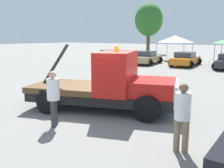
{
  "coord_description": "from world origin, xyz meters",
  "views": [
    {
      "loc": [
        5.58,
        -7.53,
        2.78
      ],
      "look_at": [
        0.5,
        0.0,
        1.05
      ],
      "focal_mm": 40.0,
      "sensor_mm": 36.0,
      "label": 1
    }
  ],
  "objects_px": {
    "parked_car_skyblue": "(112,56)",
    "canopy_tent_white": "(175,39)",
    "parked_car_tan": "(146,58)",
    "parked_car_orange": "(185,59)",
    "tree_left": "(149,20)",
    "tow_truck": "(110,86)",
    "person_at_hood": "(53,95)",
    "person_near_truck": "(182,113)"
  },
  "relations": [
    {
      "from": "tree_left",
      "to": "tow_truck",
      "type": "bearing_deg",
      "value": -66.5
    },
    {
      "from": "parked_car_orange",
      "to": "parked_car_tan",
      "type": "bearing_deg",
      "value": 97.45
    },
    {
      "from": "parked_car_tan",
      "to": "parked_car_orange",
      "type": "height_order",
      "value": "same"
    },
    {
      "from": "parked_car_tan",
      "to": "tree_left",
      "type": "relative_size",
      "value": 0.57
    },
    {
      "from": "parked_car_skyblue",
      "to": "canopy_tent_white",
      "type": "height_order",
      "value": "canopy_tent_white"
    },
    {
      "from": "parked_car_tan",
      "to": "tree_left",
      "type": "xyz_separation_m",
      "value": [
        -7.19,
        15.19,
        4.8
      ]
    },
    {
      "from": "person_at_hood",
      "to": "tow_truck",
      "type": "bearing_deg",
      "value": 46.24
    },
    {
      "from": "parked_car_tan",
      "to": "canopy_tent_white",
      "type": "distance_m",
      "value": 6.05
    },
    {
      "from": "tow_truck",
      "to": "canopy_tent_white",
      "type": "xyz_separation_m",
      "value": [
        -5.23,
        21.18,
        1.53
      ]
    },
    {
      "from": "person_near_truck",
      "to": "parked_car_skyblue",
      "type": "xyz_separation_m",
      "value": [
        -13.71,
        17.35,
        -0.34
      ]
    },
    {
      "from": "parked_car_skyblue",
      "to": "parked_car_tan",
      "type": "distance_m",
      "value": 4.11
    },
    {
      "from": "person_at_hood",
      "to": "tree_left",
      "type": "xyz_separation_m",
      "value": [
        -12.88,
        33.1,
        4.44
      ]
    },
    {
      "from": "parked_car_skyblue",
      "to": "canopy_tent_white",
      "type": "bearing_deg",
      "value": -39.88
    },
    {
      "from": "person_near_truck",
      "to": "parked_car_skyblue",
      "type": "bearing_deg",
      "value": 31.89
    },
    {
      "from": "tow_truck",
      "to": "person_near_truck",
      "type": "xyz_separation_m",
      "value": [
        3.45,
        -1.96,
        0.04
      ]
    },
    {
      "from": "person_near_truck",
      "to": "tree_left",
      "type": "height_order",
      "value": "tree_left"
    },
    {
      "from": "parked_car_skyblue",
      "to": "parked_car_orange",
      "type": "height_order",
      "value": "same"
    },
    {
      "from": "person_near_truck",
      "to": "person_at_hood",
      "type": "xyz_separation_m",
      "value": [
        -3.91,
        -0.46,
        0.02
      ]
    },
    {
      "from": "person_near_truck",
      "to": "parked_car_skyblue",
      "type": "height_order",
      "value": "person_near_truck"
    },
    {
      "from": "tow_truck",
      "to": "tree_left",
      "type": "bearing_deg",
      "value": 95.03
    },
    {
      "from": "tow_truck",
      "to": "person_at_hood",
      "type": "bearing_deg",
      "value": -119.28
    },
    {
      "from": "person_at_hood",
      "to": "canopy_tent_white",
      "type": "height_order",
      "value": "canopy_tent_white"
    },
    {
      "from": "parked_car_skyblue",
      "to": "parked_car_orange",
      "type": "relative_size",
      "value": 0.93
    },
    {
      "from": "person_near_truck",
      "to": "person_at_hood",
      "type": "bearing_deg",
      "value": 90.28
    },
    {
      "from": "person_at_hood",
      "to": "parked_car_tan",
      "type": "distance_m",
      "value": 18.8
    },
    {
      "from": "parked_car_orange",
      "to": "tree_left",
      "type": "distance_m",
      "value": 18.82
    },
    {
      "from": "person_at_hood",
      "to": "parked_car_skyblue",
      "type": "relative_size",
      "value": 0.39
    },
    {
      "from": "parked_car_tan",
      "to": "parked_car_orange",
      "type": "bearing_deg",
      "value": -84.6
    },
    {
      "from": "person_near_truck",
      "to": "parked_car_orange",
      "type": "distance_m",
      "value": 19.06
    },
    {
      "from": "parked_car_skyblue",
      "to": "parked_car_tan",
      "type": "bearing_deg",
      "value": -87.46
    },
    {
      "from": "tow_truck",
      "to": "parked_car_orange",
      "type": "xyz_separation_m",
      "value": [
        -2.31,
        16.2,
        -0.3
      ]
    },
    {
      "from": "person_at_hood",
      "to": "canopy_tent_white",
      "type": "bearing_deg",
      "value": 68.46
    },
    {
      "from": "canopy_tent_white",
      "to": "tree_left",
      "type": "xyz_separation_m",
      "value": [
        -8.11,
        9.5,
        2.96
      ]
    },
    {
      "from": "person_at_hood",
      "to": "parked_car_tan",
      "type": "bearing_deg",
      "value": 74.67
    },
    {
      "from": "person_at_hood",
      "to": "parked_car_orange",
      "type": "bearing_deg",
      "value": 62.71
    },
    {
      "from": "parked_car_orange",
      "to": "tree_left",
      "type": "height_order",
      "value": "tree_left"
    },
    {
      "from": "parked_car_skyblue",
      "to": "tree_left",
      "type": "height_order",
      "value": "tree_left"
    },
    {
      "from": "parked_car_orange",
      "to": "canopy_tent_white",
      "type": "height_order",
      "value": "canopy_tent_white"
    },
    {
      "from": "person_at_hood",
      "to": "canopy_tent_white",
      "type": "relative_size",
      "value": 0.53
    },
    {
      "from": "tow_truck",
      "to": "parked_car_tan",
      "type": "distance_m",
      "value": 16.67
    },
    {
      "from": "person_at_hood",
      "to": "parked_car_skyblue",
      "type": "height_order",
      "value": "person_at_hood"
    },
    {
      "from": "parked_car_orange",
      "to": "tree_left",
      "type": "relative_size",
      "value": 0.6
    }
  ]
}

